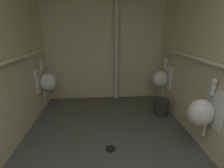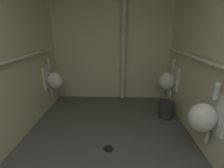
% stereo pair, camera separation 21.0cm
% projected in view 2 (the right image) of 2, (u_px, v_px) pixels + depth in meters
% --- Properties ---
extents(floor, '(2.63, 3.77, 0.08)m').
position_uv_depth(floor, '(106.00, 157.00, 2.05)').
color(floor, '#4C4F4C').
rests_on(floor, ground).
extents(wall_back, '(2.63, 0.06, 2.51)m').
position_uv_depth(wall_back, '(112.00, 43.00, 3.38)').
color(wall_back, beige).
rests_on(wall_back, ground).
extents(urinal_left_mid, '(0.32, 0.30, 0.76)m').
position_uv_depth(urinal_left_mid, '(54.00, 80.00, 3.09)').
color(urinal_left_mid, white).
extents(urinal_right_mid, '(0.32, 0.30, 0.76)m').
position_uv_depth(urinal_right_mid, '(204.00, 117.00, 1.77)').
color(urinal_right_mid, white).
extents(urinal_right_far, '(0.32, 0.30, 0.76)m').
position_uv_depth(urinal_right_far, '(168.00, 80.00, 3.04)').
color(urinal_right_far, white).
extents(supply_pipe_right, '(0.06, 3.02, 0.06)m').
position_uv_depth(supply_pipe_right, '(220.00, 67.00, 1.65)').
color(supply_pipe_right, beige).
extents(standpipe_back_wall, '(0.10, 0.10, 2.46)m').
position_uv_depth(standpipe_back_wall, '(123.00, 43.00, 3.27)').
color(standpipe_back_wall, beige).
rests_on(standpipe_back_wall, ground).
extents(floor_drain, '(0.14, 0.14, 0.01)m').
position_uv_depth(floor_drain, '(108.00, 148.00, 2.13)').
color(floor_drain, black).
rests_on(floor_drain, ground).
extents(waste_bin, '(0.26, 0.26, 0.31)m').
position_uv_depth(waste_bin, '(166.00, 109.00, 2.85)').
color(waste_bin, '#2D2D2D').
rests_on(waste_bin, ground).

